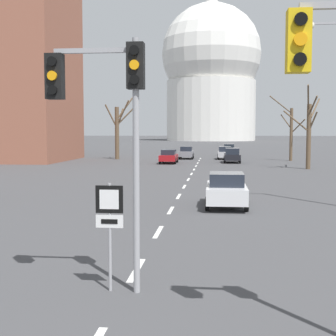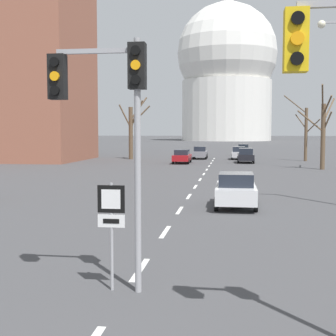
{
  "view_description": "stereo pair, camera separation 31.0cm",
  "coord_description": "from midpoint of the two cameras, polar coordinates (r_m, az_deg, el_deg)",
  "views": [
    {
      "loc": [
        1.96,
        -3.34,
        3.47
      ],
      "look_at": [
        1.04,
        5.63,
        2.77
      ],
      "focal_mm": 50.0,
      "sensor_mm": 36.0,
      "label": 1
    },
    {
      "loc": [
        2.27,
        -3.3,
        3.47
      ],
      "look_at": [
        1.04,
        5.63,
        2.77
      ],
      "focal_mm": 50.0,
      "sensor_mm": 36.0,
      "label": 2
    }
  ],
  "objects": [
    {
      "name": "bare_tree_left_far",
      "position": [
        59.47,
        -4.28,
        4.81
      ],
      "size": [
        3.89,
        2.78,
        7.91
      ],
      "color": "brown",
      "rests_on": "ground_plane"
    },
    {
      "name": "lane_stripe_12",
      "position": [
        61.02,
        5.79,
        1.16
      ],
      "size": [
        0.16,
        2.0,
        0.01
      ],
      "primitive_type": "cube",
      "color": "silver",
      "rests_on": "ground_plane"
    },
    {
      "name": "lane_stripe_2",
      "position": [
        16.39,
        0.21,
        -7.78
      ],
      "size": [
        0.16,
        2.0,
        0.01
      ],
      "primitive_type": "cube",
      "color": "silver",
      "rests_on": "ground_plane"
    },
    {
      "name": "sedan_near_left",
      "position": [
        59.5,
        8.76,
        1.83
      ],
      "size": [
        1.85,
        4.01,
        1.62
      ],
      "color": "#B7B7BC",
      "rests_on": "ground_plane"
    },
    {
      "name": "lane_stripe_6",
      "position": [
        34.12,
        4.2,
        -1.41
      ],
      "size": [
        0.16,
        2.0,
        0.01
      ],
      "primitive_type": "cube",
      "color": "silver",
      "rests_on": "ground_plane"
    },
    {
      "name": "apartment_block_left",
      "position": [
        61.67,
        -18.69,
        14.26
      ],
      "size": [
        18.0,
        14.0,
        28.47
      ],
      "primitive_type": "cube",
      "color": "#935642",
      "rests_on": "ground_plane"
    },
    {
      "name": "route_sign_post",
      "position": [
        10.25,
        -6.06,
        -6.06
      ],
      "size": [
        0.6,
        0.08,
        2.37
      ],
      "color": "#9E9EA3",
      "rests_on": "ground_plane"
    },
    {
      "name": "lane_stripe_9",
      "position": [
        47.55,
        5.22,
        0.24
      ],
      "size": [
        0.16,
        2.0,
        0.01
      ],
      "primitive_type": "cube",
      "color": "silver",
      "rests_on": "ground_plane"
    },
    {
      "name": "lane_stripe_8",
      "position": [
        43.07,
        4.95,
        -0.2
      ],
      "size": [
        0.16,
        2.0,
        0.01
      ],
      "primitive_type": "cube",
      "color": "silver",
      "rests_on": "ground_plane"
    },
    {
      "name": "lane_stripe_1",
      "position": [
        12.08,
        -2.67,
        -12.25
      ],
      "size": [
        0.16,
        2.0,
        0.01
      ],
      "primitive_type": "cube",
      "color": "silver",
      "rests_on": "ground_plane"
    },
    {
      "name": "lane_stripe_7",
      "position": [
        38.59,
        4.62,
        -0.73
      ],
      "size": [
        0.16,
        2.0,
        0.01
      ],
      "primitive_type": "cube",
      "color": "silver",
      "rests_on": "ground_plane"
    },
    {
      "name": "lane_stripe_11",
      "position": [
        56.53,
        5.63,
        0.9
      ],
      "size": [
        0.16,
        2.0,
        0.01
      ],
      "primitive_type": "cube",
      "color": "silver",
      "rests_on": "ground_plane"
    },
    {
      "name": "sedan_far_right",
      "position": [
        59.89,
        4.09,
        1.89
      ],
      "size": [
        1.79,
        4.08,
        1.61
      ],
      "color": "slate",
      "rests_on": "ground_plane"
    },
    {
      "name": "bare_tree_right_far",
      "position": [
        57.77,
        16.56,
        4.23
      ],
      "size": [
        4.01,
        2.26,
        7.78
      ],
      "color": "brown",
      "rests_on": "ground_plane"
    },
    {
      "name": "lane_stripe_5",
      "position": [
        29.66,
        3.65,
        -2.29
      ],
      "size": [
        0.16,
        2.0,
        0.01
      ],
      "primitive_type": "cube",
      "color": "silver",
      "rests_on": "ground_plane"
    },
    {
      "name": "lane_stripe_10",
      "position": [
        52.04,
        5.44,
        0.6
      ],
      "size": [
        0.16,
        2.0,
        0.01
      ],
      "primitive_type": "cube",
      "color": "silver",
      "rests_on": "ground_plane"
    },
    {
      "name": "bare_tree_right_near",
      "position": [
        45.29,
        18.56,
        4.31
      ],
      "size": [
        3.57,
        4.72,
        7.62
      ],
      "color": "brown",
      "rests_on": "ground_plane"
    },
    {
      "name": "traffic_signal_centre_tall",
      "position": [
        10.08,
        -6.21,
        8.08
      ],
      "size": [
        2.11,
        0.34,
        5.43
      ],
      "color": "#9E9EA3",
      "rests_on": "ground_plane"
    },
    {
      "name": "sedan_mid_centre",
      "position": [
        51.48,
        1.89,
        1.44
      ],
      "size": [
        1.84,
        4.46,
        1.52
      ],
      "color": "maroon",
      "rests_on": "ground_plane"
    },
    {
      "name": "capitol_dome",
      "position": [
        188.08,
        7.23,
        11.51
      ],
      "size": [
        38.82,
        38.82,
        54.84
      ],
      "color": "silver",
      "rests_on": "ground_plane"
    },
    {
      "name": "lane_stripe_3",
      "position": [
        20.78,
        1.85,
        -5.17
      ],
      "size": [
        0.16,
        2.0,
        0.01
      ],
      "primitive_type": "cube",
      "color": "silver",
      "rests_on": "ground_plane"
    },
    {
      "name": "sedan_far_left",
      "position": [
        21.78,
        8.67,
        -2.65
      ],
      "size": [
        1.88,
        3.99,
        1.6
      ],
      "color": "silver",
      "rests_on": "ground_plane"
    },
    {
      "name": "sedan_distant_centre",
      "position": [
        68.51,
        9.27,
        2.2
      ],
      "size": [
        1.72,
        4.48,
        1.71
      ],
      "color": "#2D4C33",
      "rests_on": "ground_plane"
    },
    {
      "name": "lane_stripe_4",
      "position": [
        25.21,
        2.91,
        -3.48
      ],
      "size": [
        0.16,
        2.0,
        0.01
      ],
      "primitive_type": "cube",
      "color": "silver",
      "rests_on": "ground_plane"
    },
    {
      "name": "sedan_near_right",
      "position": [
        53.0,
        9.62,
        1.51
      ],
      "size": [
        1.84,
        4.15,
        1.65
      ],
      "color": "black",
      "rests_on": "ground_plane"
    }
  ]
}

